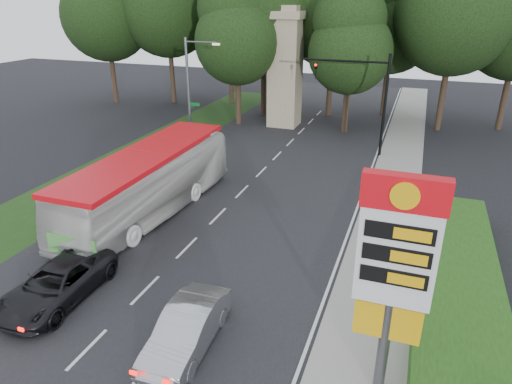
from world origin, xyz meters
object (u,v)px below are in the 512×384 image
(traffic_signal_mast, at_px, (367,90))
(monument, at_px, (285,67))
(transit_bus, at_px, (149,184))
(suv_charcoal, at_px, (58,283))
(sedan_silver, at_px, (187,330))
(gas_station_pylon, at_px, (395,262))
(streetlight_signs, at_px, (191,87))

(traffic_signal_mast, height_order, monument, monument)
(transit_bus, relative_size, suv_charcoal, 2.43)
(monument, distance_m, sedan_silver, 29.04)
(gas_station_pylon, xyz_separation_m, transit_bus, (-12.70, 8.19, -2.74))
(monument, bearing_deg, gas_station_pylon, -68.20)
(traffic_signal_mast, height_order, transit_bus, traffic_signal_mast)
(streetlight_signs, height_order, transit_bus, streetlight_signs)
(traffic_signal_mast, bearing_deg, monument, 142.00)
(gas_station_pylon, distance_m, transit_bus, 15.36)
(gas_station_pylon, bearing_deg, transit_bus, 147.19)
(gas_station_pylon, distance_m, streetlight_signs, 25.74)
(sedan_silver, bearing_deg, transit_bus, 125.38)
(traffic_signal_mast, bearing_deg, sedan_silver, -96.69)
(streetlight_signs, relative_size, monument, 0.80)
(transit_bus, height_order, suv_charcoal, transit_bus)
(transit_bus, relative_size, sedan_silver, 2.78)
(monument, relative_size, sedan_silver, 2.28)
(gas_station_pylon, xyz_separation_m, suv_charcoal, (-12.00, 0.45, -3.75))
(gas_station_pylon, relative_size, monument, 0.68)
(monument, xyz_separation_m, transit_bus, (-1.50, -19.82, -3.40))
(gas_station_pylon, height_order, suv_charcoal, gas_station_pylon)
(gas_station_pylon, height_order, monument, monument)
(suv_charcoal, bearing_deg, gas_station_pylon, -3.39)
(gas_station_pylon, xyz_separation_m, traffic_signal_mast, (-3.52, 22.00, 0.22))
(gas_station_pylon, relative_size, transit_bus, 0.56)
(traffic_signal_mast, xyz_separation_m, streetlight_signs, (-12.67, -1.99, -0.23))
(sedan_silver, bearing_deg, traffic_signal_mast, 80.78)
(traffic_signal_mast, distance_m, sedan_silver, 22.75)
(streetlight_signs, bearing_deg, suv_charcoal, -77.92)
(suv_charcoal, bearing_deg, monument, 87.10)
(monument, height_order, transit_bus, monument)
(traffic_signal_mast, height_order, streetlight_signs, streetlight_signs)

